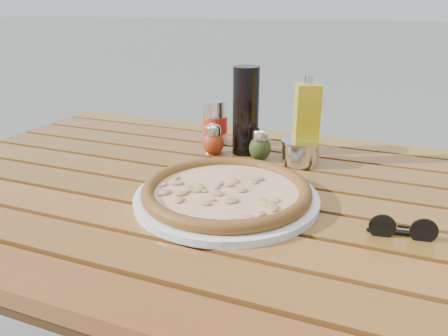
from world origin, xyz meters
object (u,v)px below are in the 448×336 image
at_px(pepper_shaker, 213,140).
at_px(olive_oil_cruet, 306,123).
at_px(oregano_shaker, 260,145).
at_px(soda_can, 215,123).
at_px(plate, 226,198).
at_px(table, 221,216).
at_px(parmesan_tin, 301,151).
at_px(dark_bottle, 246,111).
at_px(sunglasses, 402,229).
at_px(pizza, 226,190).

bearing_deg(pepper_shaker, olive_oil_cruet, 7.33).
height_order(oregano_shaker, soda_can, soda_can).
distance_m(plate, olive_oil_cruet, 0.31).
relative_size(table, parmesan_tin, 11.67).
xyz_separation_m(dark_bottle, soda_can, (-0.10, 0.04, -0.05)).
bearing_deg(soda_can, oregano_shaker, -27.92).
distance_m(table, parmesan_tin, 0.25).
relative_size(plate, parmesan_tin, 3.00).
bearing_deg(parmesan_tin, sunglasses, -50.95).
bearing_deg(dark_bottle, plate, -77.65).
height_order(table, pizza, pizza).
distance_m(olive_oil_cruet, parmesan_tin, 0.07).
height_order(pizza, dark_bottle, dark_bottle).
distance_m(plate, pizza, 0.02).
bearing_deg(parmesan_tin, table, -123.93).
height_order(pizza, parmesan_tin, parmesan_tin).
bearing_deg(pizza, pepper_shaker, 118.41).
bearing_deg(parmesan_tin, oregano_shaker, -172.73).
bearing_deg(oregano_shaker, dark_bottle, 143.11).
bearing_deg(oregano_shaker, soda_can, 152.08).
bearing_deg(pizza, table, 120.06).
distance_m(table, dark_bottle, 0.29).
height_order(pizza, pepper_shaker, pepper_shaker).
bearing_deg(pizza, parmesan_tin, 72.11).
xyz_separation_m(plate, oregano_shaker, (-0.01, 0.25, 0.03)).
xyz_separation_m(table, pepper_shaker, (-0.09, 0.18, 0.11)).
bearing_deg(pepper_shaker, parmesan_tin, 3.96).
bearing_deg(table, pizza, -59.94).
bearing_deg(pizza, dark_bottle, 102.35).
height_order(olive_oil_cruet, parmesan_tin, olive_oil_cruet).
xyz_separation_m(pepper_shaker, soda_can, (-0.03, 0.08, 0.02)).
relative_size(soda_can, olive_oil_cruet, 0.57).
bearing_deg(table, pepper_shaker, 117.69).
bearing_deg(pepper_shaker, oregano_shaker, 1.32).
relative_size(pepper_shaker, sunglasses, 0.74).
distance_m(pizza, parmesan_tin, 0.28).
relative_size(table, pizza, 3.35).
bearing_deg(pizza, sunglasses, -4.27).
height_order(pizza, sunglasses, sunglasses).
relative_size(dark_bottle, olive_oil_cruet, 1.05).
distance_m(pizza, sunglasses, 0.32).
distance_m(plate, soda_can, 0.38).
bearing_deg(parmesan_tin, plate, -107.89).
bearing_deg(plate, pizza, 0.00).
xyz_separation_m(pizza, oregano_shaker, (-0.01, 0.25, 0.02)).
xyz_separation_m(plate, parmesan_tin, (0.09, 0.27, 0.02)).
relative_size(oregano_shaker, parmesan_tin, 0.68).
relative_size(pepper_shaker, soda_can, 0.68).
bearing_deg(dark_bottle, soda_can, 157.35).
distance_m(soda_can, olive_oil_cruet, 0.27).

